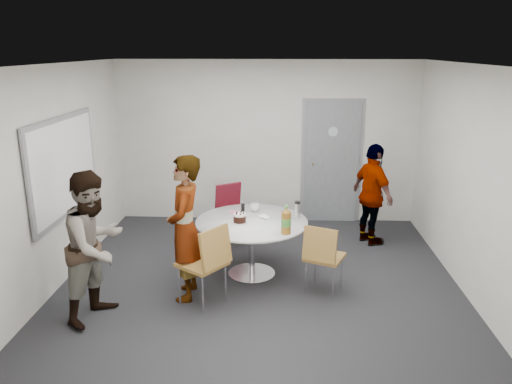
# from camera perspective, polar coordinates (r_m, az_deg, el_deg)

# --- Properties ---
(floor) EXTENTS (5.00, 5.00, 0.00)m
(floor) POSITION_cam_1_polar(r_m,az_deg,el_deg) (6.44, 0.42, -10.40)
(floor) COLOR #232327
(floor) RESTS_ON ground
(ceiling) EXTENTS (5.00, 5.00, 0.00)m
(ceiling) POSITION_cam_1_polar(r_m,az_deg,el_deg) (5.76, 0.48, 14.39)
(ceiling) COLOR silver
(ceiling) RESTS_ON wall_back
(wall_back) EXTENTS (5.00, 0.00, 5.00)m
(wall_back) POSITION_cam_1_polar(r_m,az_deg,el_deg) (8.39, 1.18, 5.69)
(wall_back) COLOR beige
(wall_back) RESTS_ON floor
(wall_left) EXTENTS (0.00, 5.00, 5.00)m
(wall_left) POSITION_cam_1_polar(r_m,az_deg,el_deg) (6.55, -21.97, 1.48)
(wall_left) COLOR beige
(wall_left) RESTS_ON floor
(wall_right) EXTENTS (0.00, 5.00, 5.00)m
(wall_right) POSITION_cam_1_polar(r_m,az_deg,el_deg) (6.36, 23.56, 0.89)
(wall_right) COLOR beige
(wall_right) RESTS_ON floor
(wall_front) EXTENTS (5.00, 0.00, 5.00)m
(wall_front) POSITION_cam_1_polar(r_m,az_deg,el_deg) (3.60, -1.26, -9.02)
(wall_front) COLOR beige
(wall_front) RESTS_ON floor
(door) EXTENTS (1.02, 0.17, 2.12)m
(door) POSITION_cam_1_polar(r_m,az_deg,el_deg) (8.48, 8.62, 3.39)
(door) COLOR slate
(door) RESTS_ON wall_back
(whiteboard) EXTENTS (0.04, 1.90, 1.25)m
(whiteboard) POSITION_cam_1_polar(r_m,az_deg,el_deg) (6.69, -21.06, 2.75)
(whiteboard) COLOR gray
(whiteboard) RESTS_ON wall_left
(table) EXTENTS (1.44, 1.44, 1.10)m
(table) POSITION_cam_1_polar(r_m,az_deg,el_deg) (6.40, -0.23, -4.16)
(table) COLOR silver
(table) RESTS_ON floor
(chair_near_left) EXTENTS (0.67, 0.66, 0.98)m
(chair_near_left) POSITION_cam_1_polar(r_m,az_deg,el_deg) (5.70, -5.51, -7.50)
(chair_near_left) COLOR olive
(chair_near_left) RESTS_ON floor
(chair_near_right) EXTENTS (0.56, 0.58, 0.89)m
(chair_near_right) POSITION_cam_1_polar(r_m,az_deg,el_deg) (6.00, 7.61, -6.91)
(chair_near_right) COLOR olive
(chair_near_right) RESTS_ON floor
(chair_far) EXTENTS (0.61, 0.62, 0.91)m
(chair_far) POSITION_cam_1_polar(r_m,az_deg,el_deg) (7.54, -2.80, -1.79)
(chair_far) COLOR maroon
(chair_far) RESTS_ON floor
(person_main) EXTENTS (0.45, 0.65, 1.73)m
(person_main) POSITION_cam_1_polar(r_m,az_deg,el_deg) (5.86, -8.12, -4.13)
(person_main) COLOR #A5C6EA
(person_main) RESTS_ON floor
(person_left) EXTENTS (0.88, 0.98, 1.67)m
(person_left) POSITION_cam_1_polar(r_m,az_deg,el_deg) (5.65, -17.92, -5.89)
(person_left) COLOR white
(person_left) RESTS_ON floor
(person_right) EXTENTS (0.73, 0.97, 1.54)m
(person_right) POSITION_cam_1_polar(r_m,az_deg,el_deg) (7.63, 13.18, -0.32)
(person_right) COLOR black
(person_right) RESTS_ON floor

